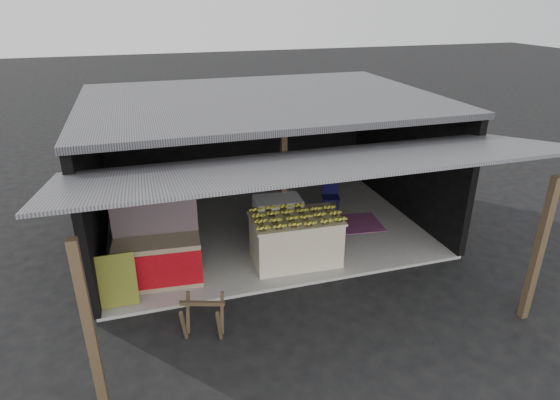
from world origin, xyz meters
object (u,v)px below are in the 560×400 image
object	(u,v)px
neighbor_stall	(158,259)
plastic_chair	(330,193)
white_crate	(278,222)
water_barrel	(327,240)
banana_table	(296,239)
sawhorse	(203,315)

from	to	relation	value
neighbor_stall	plastic_chair	xyz separation A→B (m)	(4.16, 1.92, 0.03)
white_crate	water_barrel	xyz separation A→B (m)	(0.89, -0.56, -0.29)
white_crate	neighbor_stall	size ratio (longest dim) A/B	0.67
banana_table	water_barrel	size ratio (longest dim) A/B	3.74
banana_table	white_crate	size ratio (longest dim) A/B	1.67
neighbor_stall	plastic_chair	size ratio (longest dim) A/B	1.84
white_crate	water_barrel	size ratio (longest dim) A/B	2.24
sawhorse	plastic_chair	world-z (taller)	plastic_chair
banana_table	neighbor_stall	size ratio (longest dim) A/B	1.12
white_crate	sawhorse	xyz separation A→B (m)	(-1.93, -2.44, -0.17)
neighbor_stall	water_barrel	xyz separation A→B (m)	(3.38, 0.19, -0.24)
neighbor_stall	water_barrel	size ratio (longest dim) A/B	3.33
neighbor_stall	white_crate	bearing A→B (deg)	21.15
neighbor_stall	plastic_chair	world-z (taller)	neighbor_stall
banana_table	sawhorse	size ratio (longest dim) A/B	2.39
sawhorse	plastic_chair	xyz separation A→B (m)	(3.60, 3.60, 0.15)
sawhorse	water_barrel	xyz separation A→B (m)	(2.82, 1.88, -0.12)
neighbor_stall	plastic_chair	bearing A→B (deg)	29.08
banana_table	sawhorse	distance (m)	2.67
banana_table	white_crate	xyz separation A→B (m)	(-0.14, 0.76, 0.05)
sawhorse	white_crate	bearing A→B (deg)	69.66
water_barrel	plastic_chair	world-z (taller)	plastic_chair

